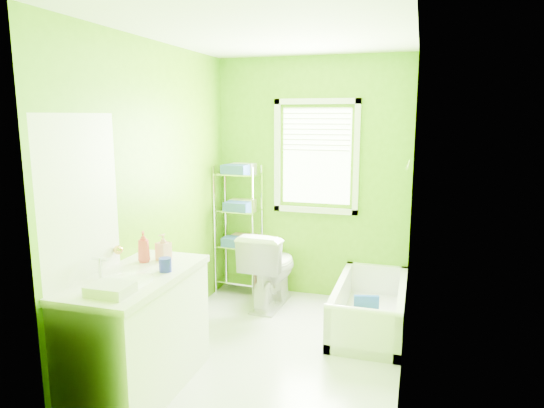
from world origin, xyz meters
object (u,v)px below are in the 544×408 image
(vanity, at_px, (138,330))
(wire_shelf_unit, at_px, (241,216))
(toilet, at_px, (270,268))
(bathtub, at_px, (370,313))

(vanity, xyz_separation_m, wire_shelf_unit, (-0.01, 2.12, 0.41))
(wire_shelf_unit, bearing_deg, toilet, -33.39)
(wire_shelf_unit, bearing_deg, vanity, -89.80)
(toilet, bearing_deg, vanity, 80.32)
(bathtub, bearing_deg, vanity, -133.38)
(toilet, relative_size, wire_shelf_unit, 0.56)
(bathtub, height_order, wire_shelf_unit, wire_shelf_unit)
(vanity, bearing_deg, wire_shelf_unit, 90.20)
(toilet, xyz_separation_m, wire_shelf_unit, (-0.43, 0.29, 0.48))
(toilet, bearing_deg, wire_shelf_unit, -30.03)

